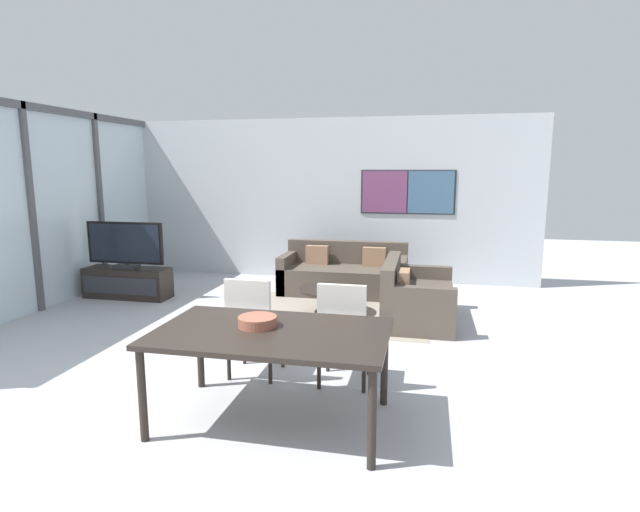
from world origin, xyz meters
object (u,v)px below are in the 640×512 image
(dining_table, at_px, (271,339))
(fruit_bowl, at_px, (257,321))
(sofa_side, at_px, (412,300))
(dining_chair_left, at_px, (253,322))
(tv_console, at_px, (128,283))
(dining_chair_centre, at_px, (344,328))
(television, at_px, (125,245))
(coffee_table, at_px, (330,294))
(sofa_main, at_px, (344,275))

(dining_table, bearing_deg, fruit_bowl, 151.36)
(sofa_side, relative_size, dining_chair_left, 1.50)
(tv_console, bearing_deg, dining_chair_centre, -32.86)
(tv_console, bearing_deg, television, 90.00)
(dining_chair_centre, bearing_deg, television, 147.13)
(sofa_side, xyz_separation_m, dining_table, (-0.97, -2.89, 0.40))
(dining_chair_left, bearing_deg, tv_console, 140.13)
(coffee_table, height_order, dining_table, dining_table)
(dining_table, bearing_deg, coffee_table, 92.56)
(television, relative_size, dining_chair_left, 1.28)
(coffee_table, height_order, dining_chair_centre, dining_chair_centre)
(sofa_main, relative_size, coffee_table, 2.37)
(tv_console, bearing_deg, fruit_bowl, -44.34)
(coffee_table, distance_m, fruit_bowl, 2.96)
(television, relative_size, dining_chair_centre, 1.28)
(dining_chair_centre, relative_size, fruit_bowl, 3.21)
(sofa_main, distance_m, dining_chair_left, 3.45)
(tv_console, height_order, sofa_side, sofa_side)
(tv_console, bearing_deg, coffee_table, -3.12)
(sofa_main, height_order, dining_chair_left, dining_chair_left)
(dining_chair_left, bearing_deg, sofa_main, 85.09)
(coffee_table, relative_size, dining_table, 0.47)
(tv_console, bearing_deg, dining_chair_left, -39.87)
(sofa_main, xyz_separation_m, dining_chair_left, (-0.29, -3.42, 0.27))
(dining_chair_left, bearing_deg, fruit_bowl, -67.08)
(television, height_order, sofa_main, television)
(dining_chair_centre, xyz_separation_m, fruit_bowl, (-0.56, -0.68, 0.24))
(sofa_main, height_order, coffee_table, sofa_main)
(coffee_table, xyz_separation_m, dining_table, (0.13, -2.99, 0.41))
(sofa_side, relative_size, coffee_table, 1.75)
(sofa_side, bearing_deg, television, 86.27)
(television, distance_m, sofa_main, 3.37)
(tv_console, distance_m, dining_chair_centre, 4.45)
(sofa_main, bearing_deg, sofa_side, -49.69)
(sofa_main, distance_m, dining_chair_centre, 3.49)
(coffee_table, distance_m, dining_table, 3.02)
(sofa_main, bearing_deg, dining_table, -88.17)
(television, bearing_deg, dining_table, -43.83)
(television, height_order, sofa_side, television)
(television, xyz_separation_m, dining_table, (3.30, -3.16, -0.14))
(sofa_side, bearing_deg, sofa_main, 40.31)
(television, relative_size, sofa_side, 0.85)
(television, bearing_deg, dining_chair_left, -39.88)
(sofa_main, relative_size, dining_chair_centre, 2.03)
(coffee_table, relative_size, fruit_bowl, 2.75)
(sofa_main, relative_size, sofa_side, 1.35)
(coffee_table, bearing_deg, dining_table, -87.44)
(dining_table, bearing_deg, sofa_main, 91.83)
(dining_table, bearing_deg, television, 136.17)
(sofa_main, relative_size, dining_table, 1.11)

